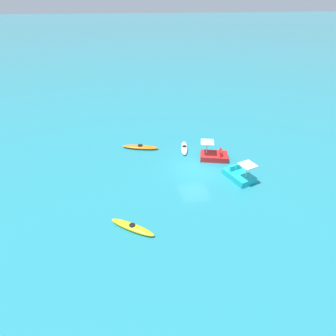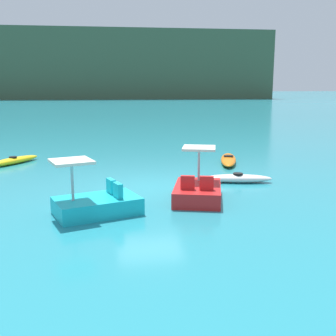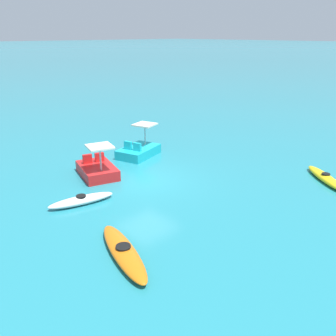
{
  "view_description": "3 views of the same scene",
  "coord_description": "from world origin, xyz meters",
  "px_view_note": "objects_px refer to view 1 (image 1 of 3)",
  "views": [
    {
      "loc": [
        -17.83,
        5.83,
        12.06
      ],
      "look_at": [
        0.22,
        2.35,
        0.24
      ],
      "focal_mm": 28.11,
      "sensor_mm": 36.0,
      "label": 1
    },
    {
      "loc": [
        -1.96,
        -14.71,
        3.7
      ],
      "look_at": [
        1.14,
        2.4,
        0.22
      ],
      "focal_mm": 43.55,
      "sensor_mm": 36.0,
      "label": 2
    },
    {
      "loc": [
        10.05,
        12.04,
        6.43
      ],
      "look_at": [
        -0.67,
        0.75,
        0.62
      ],
      "focal_mm": 38.86,
      "sensor_mm": 36.0,
      "label": 3
    }
  ],
  "objects_px": {
    "kayak_orange": "(140,147)",
    "pedal_boat_cyan": "(239,175)",
    "kayak_yellow": "(132,227)",
    "pedal_boat_red": "(214,155)",
    "kayak_white": "(184,148)"
  },
  "relations": [
    {
      "from": "kayak_orange",
      "to": "pedal_boat_red",
      "type": "relative_size",
      "value": 1.29
    },
    {
      "from": "kayak_yellow",
      "to": "kayak_white",
      "type": "bearing_deg",
      "value": -30.91
    },
    {
      "from": "pedal_boat_cyan",
      "to": "kayak_orange",
      "type": "bearing_deg",
      "value": 48.02
    },
    {
      "from": "kayak_white",
      "to": "pedal_boat_red",
      "type": "xyz_separation_m",
      "value": [
        -2.18,
        -2.17,
        0.17
      ]
    },
    {
      "from": "kayak_yellow",
      "to": "pedal_boat_cyan",
      "type": "distance_m",
      "value": 9.6
    },
    {
      "from": "kayak_white",
      "to": "pedal_boat_cyan",
      "type": "xyz_separation_m",
      "value": [
        -5.5,
        -3.12,
        0.17
      ]
    },
    {
      "from": "kayak_orange",
      "to": "pedal_boat_cyan",
      "type": "height_order",
      "value": "pedal_boat_cyan"
    },
    {
      "from": "kayak_yellow",
      "to": "pedal_boat_red",
      "type": "distance_m",
      "value": 10.66
    },
    {
      "from": "kayak_orange",
      "to": "kayak_yellow",
      "type": "relative_size",
      "value": 1.25
    },
    {
      "from": "kayak_white",
      "to": "pedal_boat_cyan",
      "type": "height_order",
      "value": "pedal_boat_cyan"
    },
    {
      "from": "pedal_boat_red",
      "to": "pedal_boat_cyan",
      "type": "xyz_separation_m",
      "value": [
        -3.31,
        -0.95,
        0.0
      ]
    },
    {
      "from": "kayak_orange",
      "to": "kayak_yellow",
      "type": "height_order",
      "value": "same"
    },
    {
      "from": "pedal_boat_red",
      "to": "pedal_boat_cyan",
      "type": "height_order",
      "value": "same"
    },
    {
      "from": "kayak_white",
      "to": "kayak_orange",
      "type": "bearing_deg",
      "value": 76.44
    },
    {
      "from": "kayak_orange",
      "to": "pedal_boat_red",
      "type": "bearing_deg",
      "value": -116.85
    }
  ]
}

